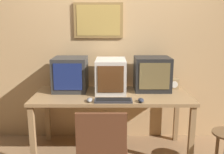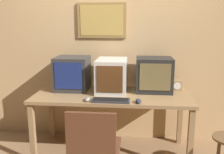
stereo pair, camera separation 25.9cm
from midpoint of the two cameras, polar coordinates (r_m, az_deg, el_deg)
wall_back at (r=3.24m, az=3.08°, el=8.21°), size 8.00×0.08×2.60m
desk at (r=2.90m, az=2.57°, el=-5.37°), size 1.78×0.73×0.73m
monitor_left at (r=3.05m, az=-6.63°, el=0.81°), size 0.39×0.39×0.40m
monitor_center at (r=2.94m, az=2.45°, el=0.31°), size 0.35×0.47×0.39m
monitor_right at (r=3.02m, az=12.01°, el=0.52°), size 0.42×0.36×0.40m
keyboard_main at (r=2.61m, az=2.61°, el=-5.38°), size 0.39×0.15×0.03m
mouse_near_keyboard at (r=2.59m, az=8.93°, el=-5.48°), size 0.06×0.11×0.04m
mouse_far_corner at (r=2.63m, az=-2.81°, el=-5.12°), size 0.06×0.12×0.04m
desk_clock at (r=3.14m, az=16.89°, el=-1.87°), size 0.12×0.07×0.13m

